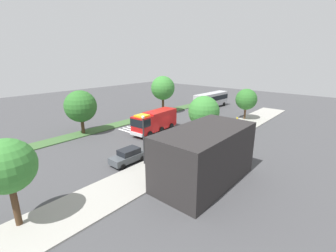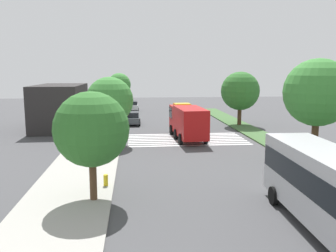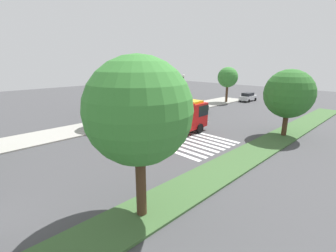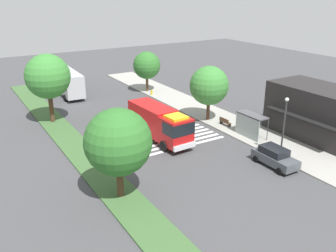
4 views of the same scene
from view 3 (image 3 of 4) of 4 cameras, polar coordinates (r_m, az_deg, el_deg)
name	(u,v)px [view 3 (image 3 of 4)]	position (r m, az deg, el deg)	size (l,w,h in m)	color
ground_plane	(165,139)	(25.11, -0.83, -3.11)	(120.00, 120.00, 0.00)	#424244
sidewalk	(115,122)	(32.30, -12.56, 0.82)	(60.00, 5.08, 0.14)	#9E9B93
median_strip	(237,161)	(20.28, 16.09, -8.10)	(60.00, 3.00, 0.14)	#3D6033
crosswalk	(173,136)	(25.93, 1.11, -2.50)	(6.75, 12.44, 0.01)	silver
fire_truck	(177,118)	(25.68, 2.12, 1.94)	(9.07, 3.24, 3.55)	#B71414
parked_car_west	(196,108)	(37.40, 6.58, 4.32)	(4.37, 2.08, 1.75)	#474C51
parked_car_mid	(248,97)	(51.51, 18.52, 6.61)	(4.31, 2.12, 1.74)	silver
bus_stop_shelter	(154,104)	(34.60, -3.29, 5.18)	(3.50, 1.40, 2.46)	#4C4C51
bench_near_shelter	(132,118)	(32.40, -8.56, 2.01)	(1.60, 0.50, 0.90)	#4C3823
street_lamp	(183,90)	(37.45, 3.65, 8.57)	(0.36, 0.36, 5.79)	#2D2D30
storefront_building	(146,92)	(41.75, -5.20, 8.08)	(11.04, 6.32, 5.52)	#282626
sidewalk_tree_west	(115,91)	(29.90, -12.48, 8.08)	(4.63, 4.63, 6.55)	#47301E
sidewalk_tree_east	(228,77)	(48.23, 14.04, 11.17)	(3.85, 3.85, 6.70)	#47301E
median_tree_far_west	(139,111)	(11.29, -7.02, 3.47)	(5.18, 5.18, 8.09)	#47301E
median_tree_west	(289,94)	(28.01, 26.85, 6.84)	(5.05, 5.05, 7.00)	#47301E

